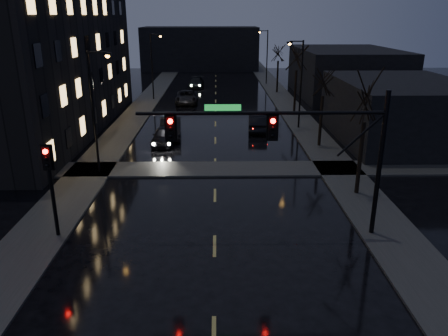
{
  "coord_description": "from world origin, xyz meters",
  "views": [
    {
      "loc": [
        0.14,
        -9.81,
        10.04
      ],
      "look_at": [
        0.46,
        9.73,
        3.2
      ],
      "focal_mm": 35.0,
      "sensor_mm": 36.0,
      "label": 1
    }
  ],
  "objects_px": {
    "oncoming_car_b": "(171,128)",
    "oncoming_car_d": "(196,83)",
    "lead_car": "(258,122)",
    "oncoming_car_c": "(187,97)",
    "oncoming_car_a": "(164,135)"
  },
  "relations": [
    {
      "from": "oncoming_car_b",
      "to": "oncoming_car_c",
      "type": "height_order",
      "value": "oncoming_car_b"
    },
    {
      "from": "oncoming_car_b",
      "to": "lead_car",
      "type": "xyz_separation_m",
      "value": [
        7.75,
        2.24,
        -0.03
      ]
    },
    {
      "from": "oncoming_car_c",
      "to": "oncoming_car_d",
      "type": "distance_m",
      "value": 12.09
    },
    {
      "from": "oncoming_car_b",
      "to": "oncoming_car_d",
      "type": "bearing_deg",
      "value": 83.97
    },
    {
      "from": "oncoming_car_b",
      "to": "lead_car",
      "type": "height_order",
      "value": "oncoming_car_b"
    },
    {
      "from": "oncoming_car_b",
      "to": "oncoming_car_d",
      "type": "height_order",
      "value": "oncoming_car_b"
    },
    {
      "from": "oncoming_car_c",
      "to": "oncoming_car_a",
      "type": "bearing_deg",
      "value": -93.37
    },
    {
      "from": "oncoming_car_c",
      "to": "oncoming_car_d",
      "type": "bearing_deg",
      "value": 86.09
    },
    {
      "from": "oncoming_car_b",
      "to": "lead_car",
      "type": "relative_size",
      "value": 1.04
    },
    {
      "from": "oncoming_car_a",
      "to": "oncoming_car_c",
      "type": "distance_m",
      "value": 17.8
    },
    {
      "from": "oncoming_car_a",
      "to": "oncoming_car_d",
      "type": "relative_size",
      "value": 0.88
    },
    {
      "from": "oncoming_car_c",
      "to": "lead_car",
      "type": "distance_m",
      "value": 15.33
    },
    {
      "from": "oncoming_car_d",
      "to": "lead_car",
      "type": "distance_m",
      "value": 26.41
    },
    {
      "from": "oncoming_car_c",
      "to": "lead_car",
      "type": "bearing_deg",
      "value": -62.42
    },
    {
      "from": "oncoming_car_a",
      "to": "oncoming_car_d",
      "type": "distance_m",
      "value": 29.89
    }
  ]
}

